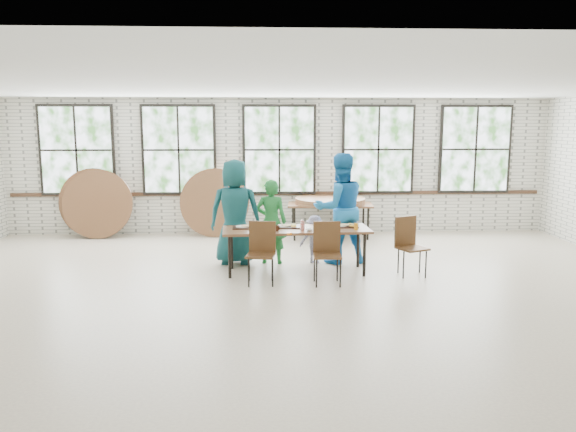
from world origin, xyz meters
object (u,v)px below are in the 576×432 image
at_px(chair_near_right, 327,247).
at_px(storage_table, 330,206).
at_px(dining_table, 296,232).
at_px(chair_near_left, 262,247).

height_order(chair_near_right, storage_table, chair_near_right).
height_order(dining_table, storage_table, same).
height_order(chair_near_left, storage_table, chair_near_left).
relative_size(dining_table, storage_table, 1.31).
bearing_deg(dining_table, chair_near_left, -138.35).
distance_m(dining_table, chair_near_left, 0.81).
relative_size(dining_table, chair_near_right, 2.57).
bearing_deg(chair_near_right, chair_near_left, 178.99).
bearing_deg(dining_table, chair_near_right, -58.52).
bearing_deg(storage_table, chair_near_right, -93.03).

